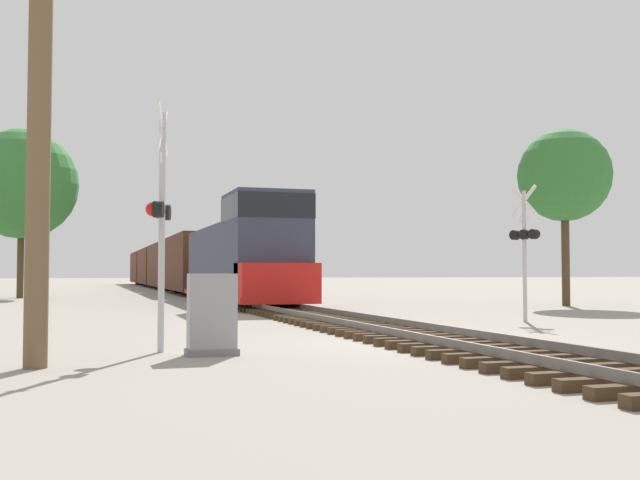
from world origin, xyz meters
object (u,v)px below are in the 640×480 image
at_px(crossing_signal_far, 525,240).
at_px(tree_far_right, 564,176).
at_px(relay_cabinet, 212,315).
at_px(utility_pole, 40,89).
at_px(tree_mid_background, 22,184).
at_px(crossing_signal_near, 161,215).
at_px(freight_train, 172,266).

bearing_deg(crossing_signal_far, tree_far_right, -60.39).
height_order(relay_cabinet, utility_pole, utility_pole).
relative_size(crossing_signal_far, tree_mid_background, 0.42).
bearing_deg(tree_far_right, tree_mid_background, 143.10).
relative_size(crossing_signal_near, relay_cabinet, 3.18).
bearing_deg(utility_pole, relay_cabinet, 19.00).
distance_m(relay_cabinet, tree_mid_background, 33.75).
bearing_deg(tree_mid_background, crossing_signal_near, -81.21).
distance_m(freight_train, tree_mid_background, 20.49).
xyz_separation_m(crossing_signal_far, tree_far_right, (7.57, 8.63, 3.29)).
distance_m(freight_train, tree_far_right, 37.52).
xyz_separation_m(crossing_signal_near, tree_mid_background, (-4.94, 31.95, 4.03)).
xyz_separation_m(tree_far_right, tree_mid_background, (-23.74, 17.83, 0.82)).
bearing_deg(relay_cabinet, crossing_signal_far, 31.12).
height_order(relay_cabinet, tree_far_right, tree_far_right).
xyz_separation_m(freight_train, relay_cabinet, (-4.65, -49.79, -1.33)).
bearing_deg(crossing_signal_far, freight_train, -11.62).
xyz_separation_m(crossing_signal_far, utility_pole, (-13.26, -7.26, 1.86)).
bearing_deg(tree_mid_background, relay_cabinet, -79.99).
bearing_deg(crossing_signal_near, tree_mid_background, -155.55).
distance_m(utility_pole, tree_far_right, 26.24).
relative_size(freight_train, relay_cabinet, 51.59).
distance_m(crossing_signal_near, tree_mid_background, 32.58).
height_order(freight_train, relay_cabinet, freight_train).
bearing_deg(freight_train, utility_pole, -98.42).
relative_size(crossing_signal_far, tree_far_right, 0.52).
bearing_deg(relay_cabinet, tree_far_right, 39.69).
bearing_deg(tree_mid_background, crossing_signal_far, -58.57).
xyz_separation_m(relay_cabinet, tree_mid_background, (-5.78, 32.74, 5.84)).
relative_size(freight_train, tree_mid_background, 7.66).
distance_m(utility_pole, tree_mid_background, 33.92).
relative_size(crossing_signal_near, tree_far_right, 0.59).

